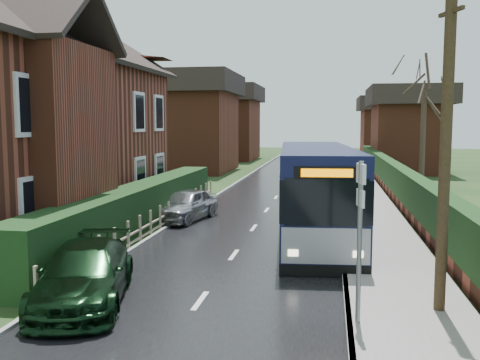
% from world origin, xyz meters
% --- Properties ---
extents(ground, '(140.00, 140.00, 0.00)m').
position_xyz_m(ground, '(0.00, 0.00, 0.00)').
color(ground, '#33461E').
rests_on(ground, ground).
extents(road, '(6.00, 100.00, 0.02)m').
position_xyz_m(road, '(0.00, 10.00, 0.01)').
color(road, black).
rests_on(road, ground).
extents(pavement, '(2.50, 100.00, 0.14)m').
position_xyz_m(pavement, '(4.25, 10.00, 0.07)').
color(pavement, slate).
rests_on(pavement, ground).
extents(kerb_right, '(0.12, 100.00, 0.14)m').
position_xyz_m(kerb_right, '(3.05, 10.00, 0.07)').
color(kerb_right, gray).
rests_on(kerb_right, ground).
extents(kerb_left, '(0.12, 100.00, 0.10)m').
position_xyz_m(kerb_left, '(-3.05, 10.00, 0.05)').
color(kerb_left, gray).
rests_on(kerb_left, ground).
extents(front_hedge, '(1.20, 16.00, 1.60)m').
position_xyz_m(front_hedge, '(-3.90, 5.00, 0.80)').
color(front_hedge, black).
rests_on(front_hedge, ground).
extents(picket_fence, '(0.10, 16.00, 0.90)m').
position_xyz_m(picket_fence, '(-3.15, 5.00, 0.45)').
color(picket_fence, tan).
rests_on(picket_fence, ground).
extents(right_wall_hedge, '(0.60, 50.00, 1.80)m').
position_xyz_m(right_wall_hedge, '(5.80, 10.00, 1.02)').
color(right_wall_hedge, brown).
rests_on(right_wall_hedge, ground).
extents(brick_house, '(9.30, 14.60, 10.30)m').
position_xyz_m(brick_house, '(-8.73, 4.78, 4.38)').
color(brick_house, brown).
rests_on(brick_house, ground).
extents(bus, '(3.00, 9.95, 2.98)m').
position_xyz_m(bus, '(2.20, 4.98, 1.48)').
color(bus, black).
rests_on(bus, ground).
extents(car_silver, '(2.15, 3.82, 1.23)m').
position_xyz_m(car_silver, '(-2.80, 7.13, 0.61)').
color(car_silver, '#A9AAAE').
rests_on(car_silver, ground).
extents(car_green, '(2.73, 4.50, 1.22)m').
position_xyz_m(car_green, '(-2.36, -2.47, 0.61)').
color(car_green, black).
rests_on(car_green, ground).
extents(car_distant, '(2.48, 4.49, 1.40)m').
position_xyz_m(car_distant, '(1.10, 44.79, 0.70)').
color(car_distant, black).
rests_on(car_distant, ground).
extents(bus_stop_sign, '(0.15, 0.47, 3.08)m').
position_xyz_m(bus_stop_sign, '(3.20, -3.00, 2.03)').
color(bus_stop_sign, slate).
rests_on(bus_stop_sign, ground).
extents(telegraph_pole, '(0.32, 0.78, 6.23)m').
position_xyz_m(telegraph_pole, '(4.80, -2.06, 3.15)').
color(telegraph_pole, black).
rests_on(telegraph_pole, ground).
extents(tree_right_far, '(4.19, 4.19, 8.09)m').
position_xyz_m(tree_right_far, '(7.85, 19.11, 6.04)').
color(tree_right_far, '#34261F').
rests_on(tree_right_far, ground).
extents(tree_house_side, '(4.60, 4.60, 10.46)m').
position_xyz_m(tree_house_side, '(-9.94, 14.03, 7.81)').
color(tree_house_side, '#3E2F24').
rests_on(tree_house_side, ground).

